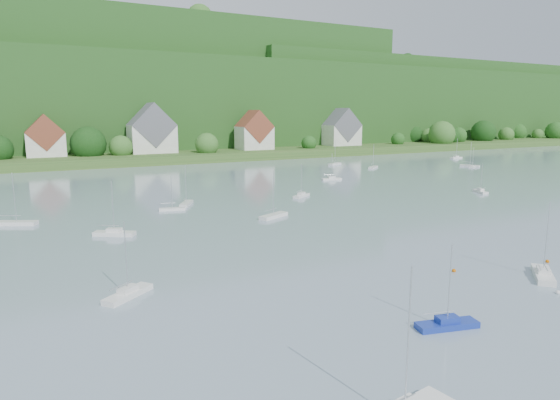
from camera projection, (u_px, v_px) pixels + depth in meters
name	position (u px, v px, depth m)	size (l,w,h in m)	color
far_shore_strip	(132.00, 155.00, 185.12)	(600.00, 60.00, 3.00)	#2E531F
forested_ridge	(103.00, 102.00, 241.13)	(620.00, 181.22, 69.89)	#144014
village_building_1	(45.00, 139.00, 160.43)	(12.00, 9.36, 14.00)	beige
village_building_2	(152.00, 133.00, 175.44)	(16.00, 11.44, 18.00)	beige
village_building_3	(254.00, 133.00, 192.30)	(13.00, 10.40, 15.50)	beige
village_building_4	(342.00, 130.00, 216.50)	(15.00, 10.40, 16.50)	beige
near_sailboat_1	(447.00, 323.00, 39.38)	(5.40, 2.68, 7.03)	navy
near_sailboat_3	(543.00, 273.00, 51.51)	(5.70, 5.29, 8.21)	silver
near_sailboat_6	(128.00, 293.00, 46.03)	(5.27, 4.53, 7.38)	silver
mooring_buoy_1	(558.00, 294.00, 46.94)	(0.45, 0.45, 0.45)	silver
mooring_buoy_2	(547.00, 262.00, 56.78)	(0.43, 0.43, 0.43)	#CB5900
mooring_buoy_3	(454.00, 272.00, 53.45)	(0.43, 0.43, 0.43)	#CB5900
far_sailboat_cluster	(224.00, 188.00, 110.98)	(206.53, 71.24, 8.53)	silver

